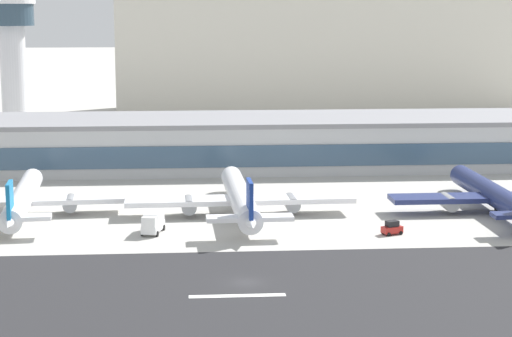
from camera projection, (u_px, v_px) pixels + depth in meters
The scene contains 11 objects.
ground_plane at pixel (246, 283), 119.86m from camera, with size 1400.00×1400.00×0.00m, color #B2AFA8.
runway_strip at pixel (249, 296), 114.38m from camera, with size 800.00×41.73×0.08m, color #262628.
runway_centreline_dash_4 at pixel (237, 296), 114.26m from camera, with size 12.00×1.20×0.01m, color white.
terminal_building at pixel (241, 142), 205.64m from camera, with size 182.33×27.84×11.12m.
control_tower at pixel (13, 53), 243.61m from camera, with size 12.83×12.83×37.14m.
distant_hotel_block at pixel (330, 52), 317.64m from camera, with size 144.44×24.59×39.38m, color beige.
airliner_blue_tail_gate_0 at pixel (22, 200), 157.30m from camera, with size 36.32×42.39×8.85m.
airliner_navy_tail_gate_1 at pixel (241, 199), 157.39m from camera, with size 39.37×44.42×9.27m.
airliner_gold_tail_gate_2 at pixel (496, 197), 159.57m from camera, with size 36.60×43.90×9.16m.
service_baggage_tug_0 at pixel (392, 228), 145.07m from camera, with size 3.56×2.76×2.20m.
service_box_truck_2 at pixel (153, 222), 145.76m from camera, with size 3.72×6.38×3.25m.
Camera 1 is at (-7.35, -115.25, 35.35)m, focal length 65.00 mm.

